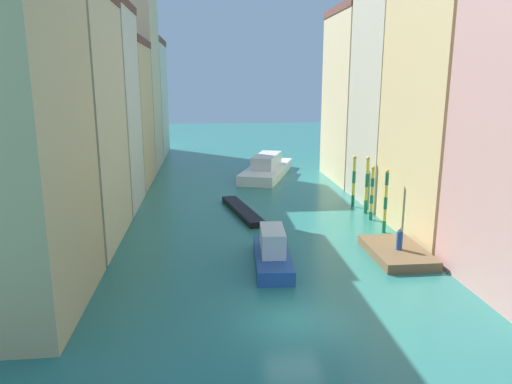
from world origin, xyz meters
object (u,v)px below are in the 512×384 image
mooring_pole_0 (386,201)px  mooring_pole_3 (354,181)px  mooring_pole_2 (367,185)px  person_on_dock (400,239)px  waterfront_dock (397,252)px  mooring_pole_1 (372,193)px  vaporetto_white (267,168)px  motorboat_0 (272,252)px  gondola_black (242,211)px

mooring_pole_0 → mooring_pole_3: size_ratio=1.03×
mooring_pole_2 → mooring_pole_3: (-0.40, 2.10, -0.11)m
mooring_pole_3 → person_on_dock: bearing=-94.2°
waterfront_dock → mooring_pole_3: 11.91m
mooring_pole_1 → mooring_pole_2: size_ratio=0.91×
person_on_dock → mooring_pole_1: bearing=82.5°
vaporetto_white → mooring_pole_1: bearing=-72.3°
person_on_dock → motorboat_0: (-7.63, -0.28, -0.40)m
gondola_black → mooring_pole_3: bearing=7.1°
mooring_pole_0 → motorboat_0: bearing=-148.8°
person_on_dock → gondola_black: 13.83m
mooring_pole_0 → mooring_pole_1: mooring_pole_0 is taller
waterfront_dock → motorboat_0: size_ratio=0.83×
waterfront_dock → vaporetto_white: (-4.67, 25.73, 0.58)m
waterfront_dock → mooring_pole_1: mooring_pole_1 is taller
gondola_black → mooring_pole_1: bearing=-16.2°
mooring_pole_1 → mooring_pole_3: 3.97m
mooring_pole_3 → vaporetto_white: size_ratio=0.33×
mooring_pole_0 → mooring_pole_3: bearing=90.5°
mooring_pole_0 → vaporetto_white: size_ratio=0.34×
mooring_pole_3 → gondola_black: bearing=-172.9°
waterfront_dock → mooring_pole_1: 8.04m
mooring_pole_0 → mooring_pole_2: mooring_pole_2 is taller
person_on_dock → motorboat_0: bearing=-177.9°
vaporetto_white → gondola_black: 15.68m
gondola_black → motorboat_0: size_ratio=1.34×
waterfront_dock → mooring_pole_1: size_ratio=1.26×
person_on_dock → mooring_pole_2: mooring_pole_2 is taller
vaporetto_white → gondola_black: size_ratio=1.54×
person_on_dock → gondola_black: size_ratio=0.16×
mooring_pole_0 → gondola_black: size_ratio=0.53×
mooring_pole_2 → motorboat_0: mooring_pole_2 is taller
mooring_pole_2 → vaporetto_white: mooring_pole_2 is taller
mooring_pole_0 → person_on_dock: bearing=-100.7°
mooring_pole_0 → gondola_black: mooring_pole_0 is taller
motorboat_0 → person_on_dock: bearing=2.1°
mooring_pole_0 → vaporetto_white: bearing=104.9°
mooring_pole_2 → mooring_pole_1: bearing=-96.7°
mooring_pole_1 → gondola_black: bearing=163.8°
mooring_pole_1 → mooring_pole_2: mooring_pole_2 is taller
gondola_black → motorboat_0: 11.15m
person_on_dock → vaporetto_white: size_ratio=0.10×
waterfront_dock → motorboat_0: (-7.63, -0.55, 0.50)m
waterfront_dock → mooring_pole_0: (0.93, 4.63, 2.00)m
gondola_black → person_on_dock: bearing=-51.6°
mooring_pole_0 → gondola_black: 11.37m
waterfront_dock → person_on_dock: size_ratio=3.85×
vaporetto_white → motorboat_0: 26.44m
person_on_dock → mooring_pole_0: bearing=79.3°
mooring_pole_0 → vaporetto_white: 21.88m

